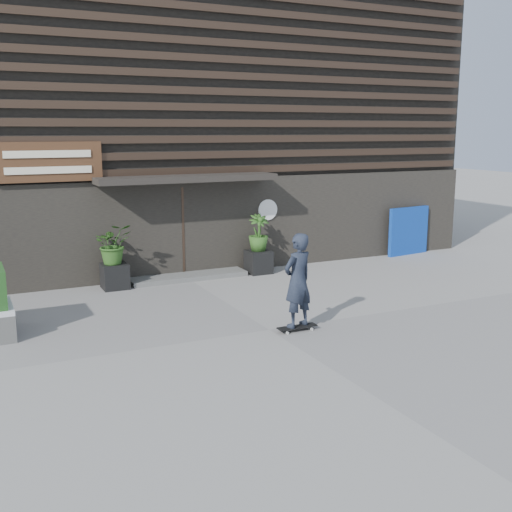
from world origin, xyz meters
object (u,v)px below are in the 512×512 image
planter_pot_left (115,276)px  blue_tarp (408,231)px  skateboarder (298,281)px  planter_pot_right (258,262)px

planter_pot_left → blue_tarp: blue_tarp is taller
planter_pot_left → blue_tarp: 9.00m
blue_tarp → skateboarder: bearing=-151.1°
blue_tarp → skateboarder: skateboarder is taller
skateboarder → planter_pot_right: bearing=72.7°
skateboarder → planter_pot_left: bearing=116.5°
blue_tarp → skateboarder: (-6.64, -4.99, 0.25)m
planter_pot_right → skateboarder: 4.96m
blue_tarp → skateboarder: 8.31m
planter_pot_left → skateboarder: (2.34, -4.69, 0.67)m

